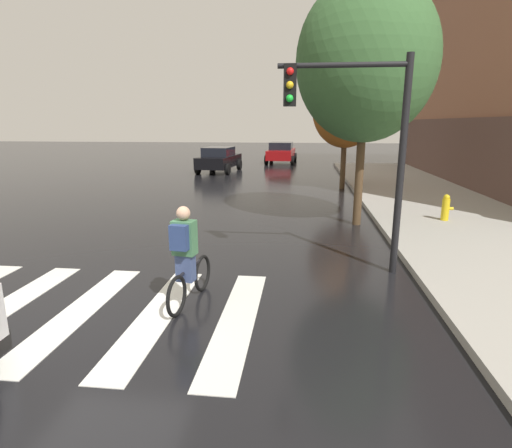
% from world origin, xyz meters
% --- Properties ---
extents(ground_plane, '(120.00, 120.00, 0.00)m').
position_xyz_m(ground_plane, '(0.00, 0.00, 0.00)').
color(ground_plane, black).
extents(crosswalk_stripes, '(5.71, 3.69, 0.01)m').
position_xyz_m(crosswalk_stripes, '(-0.25, 0.00, 0.01)').
color(crosswalk_stripes, silver).
rests_on(crosswalk_stripes, ground).
extents(sedan_mid, '(2.40, 4.57, 1.53)m').
position_xyz_m(sedan_mid, '(-1.94, 19.64, 0.79)').
color(sedan_mid, black).
rests_on(sedan_mid, ground).
extents(sedan_far, '(2.31, 4.63, 1.57)m').
position_xyz_m(sedan_far, '(1.59, 25.96, 0.81)').
color(sedan_far, maroon).
rests_on(sedan_far, ground).
extents(cyclist, '(0.39, 1.70, 1.69)m').
position_xyz_m(cyclist, '(1.43, 0.43, 0.84)').
color(cyclist, black).
rests_on(cyclist, ground).
extents(traffic_light_near, '(2.47, 0.28, 4.20)m').
position_xyz_m(traffic_light_near, '(4.32, 2.44, 2.86)').
color(traffic_light_near, black).
rests_on(traffic_light_near, ground).
extents(fire_hydrant, '(0.33, 0.22, 0.78)m').
position_xyz_m(fire_hydrant, '(7.50, 6.71, 0.53)').
color(fire_hydrant, gold).
rests_on(fire_hydrant, sidewalk).
extents(street_tree_near, '(3.85, 3.85, 6.84)m').
position_xyz_m(street_tree_near, '(4.92, 6.50, 4.62)').
color(street_tree_near, '#4C3823').
rests_on(street_tree_near, ground).
extents(street_tree_mid, '(2.97, 2.97, 5.28)m').
position_xyz_m(street_tree_mid, '(5.10, 13.53, 3.56)').
color(street_tree_mid, '#4C3823').
rests_on(street_tree_mid, ground).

